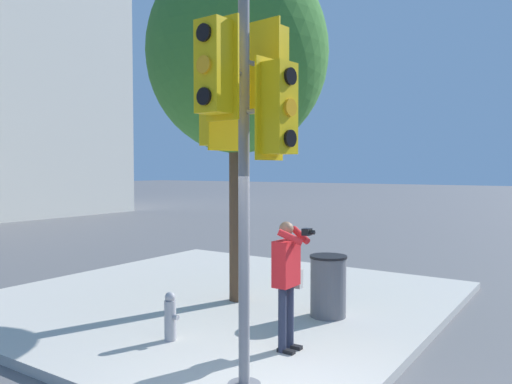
# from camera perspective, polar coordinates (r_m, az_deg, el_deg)

# --- Properties ---
(sidewalk_corner) EXTENTS (8.00, 8.00, 0.14)m
(sidewalk_corner) POSITION_cam_1_polar(r_m,az_deg,el_deg) (9.85, -4.37, -12.10)
(sidewalk_corner) COLOR #BCB7AD
(sidewalk_corner) RESTS_ON ground_plane
(traffic_signal_pole) EXTENTS (1.26, 1.26, 4.36)m
(traffic_signal_pole) POSITION_cam_1_polar(r_m,az_deg,el_deg) (5.31, -1.27, 8.77)
(traffic_signal_pole) COLOR slate
(traffic_signal_pole) RESTS_ON sidewalk_corner
(person_photographer) EXTENTS (0.58, 0.54, 1.74)m
(person_photographer) POSITION_cam_1_polar(r_m,az_deg,el_deg) (6.77, 3.63, -9.28)
(person_photographer) COLOR black
(person_photographer) RESTS_ON sidewalk_corner
(street_tree) EXTENTS (3.29, 3.29, 6.34)m
(street_tree) POSITION_cam_1_polar(r_m,az_deg,el_deg) (9.38, -2.12, 15.40)
(street_tree) COLOR brown
(street_tree) RESTS_ON sidewalk_corner
(fire_hydrant) EXTENTS (0.17, 0.23, 0.70)m
(fire_hydrant) POSITION_cam_1_polar(r_m,az_deg,el_deg) (7.39, -9.77, -13.83)
(fire_hydrant) COLOR #99999E
(fire_hydrant) RESTS_ON sidewalk_corner
(trash_bin) EXTENTS (0.61, 0.61, 1.01)m
(trash_bin) POSITION_cam_1_polar(r_m,az_deg,el_deg) (8.45, 8.25, -10.57)
(trash_bin) COLOR #5B5B60
(trash_bin) RESTS_ON sidewalk_corner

